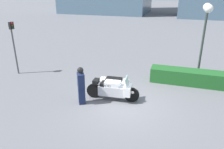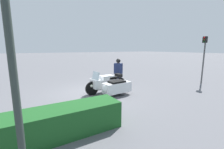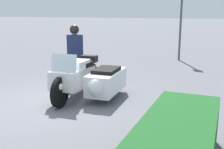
# 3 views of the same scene
# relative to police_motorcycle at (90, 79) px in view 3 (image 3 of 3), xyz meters

# --- Properties ---
(ground_plane) EXTENTS (160.00, 160.00, 0.00)m
(ground_plane) POSITION_rel_police_motorcycle_xyz_m (0.68, -0.65, -0.48)
(ground_plane) COLOR slate
(police_motorcycle) EXTENTS (2.47, 1.36, 1.17)m
(police_motorcycle) POSITION_rel_police_motorcycle_xyz_m (0.00, 0.00, 0.00)
(police_motorcycle) COLOR black
(police_motorcycle) RESTS_ON ground
(officer_rider) EXTENTS (0.49, 0.55, 1.72)m
(officer_rider) POSITION_rel_police_motorcycle_xyz_m (-1.21, -1.12, 0.43)
(officer_rider) COLOR #192347
(officer_rider) RESTS_ON ground
(traffic_light_far) EXTENTS (0.22, 0.28, 3.07)m
(traffic_light_far) POSITION_rel_police_motorcycle_xyz_m (-6.41, 1.07, 1.57)
(traffic_light_far) COLOR #4C4C4C
(traffic_light_far) RESTS_ON ground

